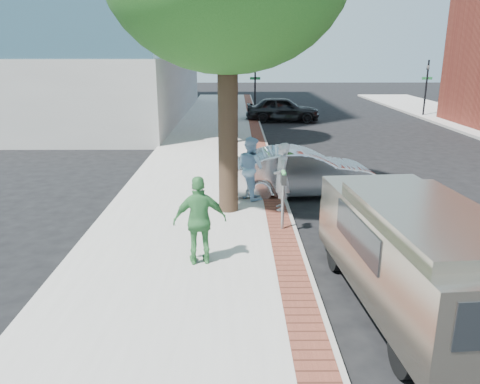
{
  "coord_description": "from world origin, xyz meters",
  "views": [
    {
      "loc": [
        -0.39,
        -10.24,
        4.3
      ],
      "look_at": [
        -0.3,
        0.09,
        1.2
      ],
      "focal_mm": 35.0,
      "sensor_mm": 36.0,
      "label": 1
    }
  ],
  "objects_px": {
    "parking_meter": "(283,188)",
    "person_green": "(200,221)",
    "bg_car": "(283,109)",
    "van": "(413,249)",
    "person_gray": "(282,177)",
    "person_officer": "(251,168)",
    "sedan_silver": "(301,172)"
  },
  "relations": [
    {
      "from": "bg_car",
      "to": "van",
      "type": "bearing_deg",
      "value": -176.58
    },
    {
      "from": "person_officer",
      "to": "parking_meter",
      "type": "bearing_deg",
      "value": 160.38
    },
    {
      "from": "bg_car",
      "to": "van",
      "type": "distance_m",
      "value": 22.78
    },
    {
      "from": "person_officer",
      "to": "person_gray",
      "type": "bearing_deg",
      "value": -176.75
    },
    {
      "from": "parking_meter",
      "to": "person_officer",
      "type": "bearing_deg",
      "value": 105.3
    },
    {
      "from": "person_officer",
      "to": "bg_car",
      "type": "bearing_deg",
      "value": -43.5
    },
    {
      "from": "bg_car",
      "to": "van",
      "type": "height_order",
      "value": "van"
    },
    {
      "from": "person_gray",
      "to": "van",
      "type": "bearing_deg",
      "value": 18.65
    },
    {
      "from": "person_green",
      "to": "sedan_silver",
      "type": "distance_m",
      "value": 5.83
    },
    {
      "from": "person_green",
      "to": "bg_car",
      "type": "height_order",
      "value": "person_green"
    },
    {
      "from": "person_green",
      "to": "person_gray",
      "type": "bearing_deg",
      "value": -129.33
    },
    {
      "from": "parking_meter",
      "to": "person_green",
      "type": "height_order",
      "value": "person_green"
    },
    {
      "from": "person_gray",
      "to": "van",
      "type": "xyz_separation_m",
      "value": [
        1.81,
        -4.83,
        -0.01
      ]
    },
    {
      "from": "parking_meter",
      "to": "person_officer",
      "type": "relative_size",
      "value": 0.8
    },
    {
      "from": "person_gray",
      "to": "person_officer",
      "type": "xyz_separation_m",
      "value": [
        -0.8,
        1.01,
        -0.01
      ]
    },
    {
      "from": "person_green",
      "to": "parking_meter",
      "type": "bearing_deg",
      "value": -144.07
    },
    {
      "from": "person_gray",
      "to": "sedan_silver",
      "type": "xyz_separation_m",
      "value": [
        0.76,
        1.76,
        -0.33
      ]
    },
    {
      "from": "sedan_silver",
      "to": "bg_car",
      "type": "xyz_separation_m",
      "value": [
        1.0,
        16.19,
        0.05
      ]
    },
    {
      "from": "person_officer",
      "to": "van",
      "type": "xyz_separation_m",
      "value": [
        2.6,
        -5.84,
        -0.01
      ]
    },
    {
      "from": "person_officer",
      "to": "sedan_silver",
      "type": "bearing_deg",
      "value": -99.25
    },
    {
      "from": "sedan_silver",
      "to": "van",
      "type": "relative_size",
      "value": 0.84
    },
    {
      "from": "parking_meter",
      "to": "person_green",
      "type": "distance_m",
      "value": 2.63
    },
    {
      "from": "person_gray",
      "to": "sedan_silver",
      "type": "height_order",
      "value": "person_gray"
    },
    {
      "from": "parking_meter",
      "to": "bg_car",
      "type": "xyz_separation_m",
      "value": [
        1.86,
        19.47,
        -0.41
      ]
    },
    {
      "from": "person_green",
      "to": "bg_car",
      "type": "bearing_deg",
      "value": -109.22
    },
    {
      "from": "person_gray",
      "to": "van",
      "type": "relative_size",
      "value": 0.34
    },
    {
      "from": "person_gray",
      "to": "bg_car",
      "type": "relative_size",
      "value": 0.39
    },
    {
      "from": "sedan_silver",
      "to": "bg_car",
      "type": "bearing_deg",
      "value": -8.67
    },
    {
      "from": "person_officer",
      "to": "van",
      "type": "bearing_deg",
      "value": 169.12
    },
    {
      "from": "person_officer",
      "to": "van",
      "type": "height_order",
      "value": "person_officer"
    },
    {
      "from": "bg_car",
      "to": "van",
      "type": "relative_size",
      "value": 0.87
    },
    {
      "from": "person_gray",
      "to": "person_green",
      "type": "height_order",
      "value": "person_gray"
    }
  ]
}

